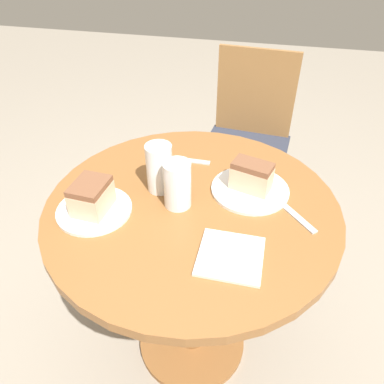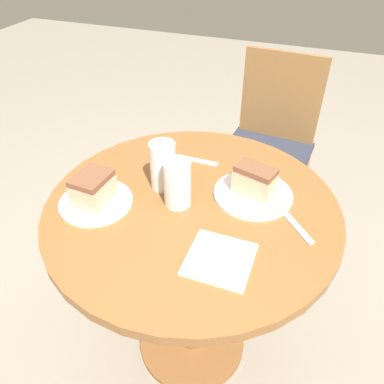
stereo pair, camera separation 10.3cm
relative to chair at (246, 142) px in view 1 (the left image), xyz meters
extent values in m
plane|color=gray|center=(-0.08, -0.83, -0.45)|extent=(8.00, 8.00, 0.00)
cylinder|color=brown|center=(-0.08, -0.83, -0.44)|extent=(0.41, 0.41, 0.03)
cylinder|color=brown|center=(-0.08, -0.83, -0.09)|extent=(0.10, 0.10, 0.66)
cylinder|color=brown|center=(-0.08, -0.83, 0.26)|extent=(0.83, 0.83, 0.03)
cylinder|color=olive|center=(-0.20, -0.26, -0.24)|extent=(0.04, 0.04, 0.41)
cylinder|color=olive|center=(0.16, -0.29, -0.24)|extent=(0.04, 0.04, 0.41)
cylinder|color=olive|center=(-0.17, 0.15, -0.24)|extent=(0.04, 0.04, 0.41)
cylinder|color=olive|center=(0.19, 0.12, -0.24)|extent=(0.04, 0.04, 0.41)
cube|color=#2D3342|center=(-0.01, -0.07, -0.03)|extent=(0.44, 0.49, 0.03)
cube|color=olive|center=(0.01, 0.14, 0.20)|extent=(0.38, 0.05, 0.43)
cylinder|color=white|center=(0.07, -0.74, 0.28)|extent=(0.23, 0.23, 0.01)
cylinder|color=white|center=(-0.33, -0.93, 0.28)|extent=(0.20, 0.20, 0.01)
cube|color=beige|center=(0.07, -0.74, 0.32)|extent=(0.13, 0.09, 0.07)
cube|color=brown|center=(0.07, -0.74, 0.36)|extent=(0.12, 0.09, 0.02)
cube|color=beige|center=(-0.33, -0.93, 0.32)|extent=(0.09, 0.11, 0.07)
cube|color=brown|center=(-0.33, -0.93, 0.36)|extent=(0.09, 0.11, 0.02)
cylinder|color=beige|center=(-0.19, -0.79, 0.31)|extent=(0.07, 0.07, 0.08)
cylinder|color=white|center=(-0.19, -0.79, 0.34)|extent=(0.08, 0.08, 0.15)
cylinder|color=silver|center=(-0.12, -0.85, 0.32)|extent=(0.07, 0.07, 0.09)
cylinder|color=white|center=(-0.12, -0.85, 0.34)|extent=(0.08, 0.08, 0.14)
cube|color=silver|center=(0.05, -1.01, 0.28)|extent=(0.15, 0.15, 0.01)
cube|color=silver|center=(0.19, -0.81, 0.27)|extent=(0.14, 0.15, 0.00)
cube|color=silver|center=(-0.13, -0.63, 0.27)|extent=(0.12, 0.02, 0.00)
camera|label=1|loc=(0.10, -1.62, 0.95)|focal=35.00mm
camera|label=2|loc=(0.20, -1.59, 0.95)|focal=35.00mm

